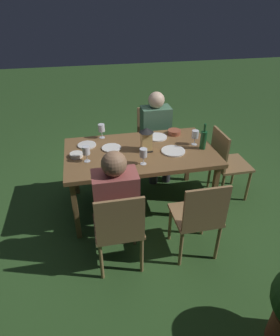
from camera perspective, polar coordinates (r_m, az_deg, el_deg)
ground_plane at (r=3.52m, az=0.00°, el=-7.23°), size 16.00×16.00×0.00m
dining_table at (r=3.14m, az=0.00°, el=2.58°), size 1.61×0.94×0.74m
chair_side_right_b at (r=2.52m, az=-4.20°, el=-11.69°), size 0.42×0.40×0.87m
person_in_rust at (r=2.57m, az=-4.95°, el=-6.27°), size 0.38×0.47×1.15m
chair_side_right_a at (r=2.67m, az=11.60°, el=-9.33°), size 0.42×0.40×0.87m
chair_head_near at (r=3.58m, az=16.79°, el=1.32°), size 0.40×0.42×0.87m
chair_side_left_a at (r=4.05m, az=2.57°, el=6.40°), size 0.42×0.40×0.87m
person_in_green at (r=3.82m, az=3.33°, el=7.23°), size 0.38×0.47×1.15m
lantern_centerpiece at (r=3.05m, az=1.26°, el=5.98°), size 0.15×0.15×0.27m
green_bottle_on_table at (r=3.18m, az=12.50°, el=5.57°), size 0.07×0.07×0.29m
wine_glass_a at (r=3.38m, az=-7.68°, el=7.80°), size 0.08×0.08×0.17m
wine_glass_b at (r=2.90m, az=-10.67°, el=3.34°), size 0.08×0.08×0.17m
wine_glass_c at (r=3.25m, az=10.93°, el=6.48°), size 0.08×0.08×0.17m
wine_glass_d at (r=2.81m, az=0.68°, el=2.89°), size 0.08×0.08×0.17m
plate_a at (r=3.27m, az=-10.53°, el=4.52°), size 0.20×0.20×0.01m
plate_b at (r=3.40m, az=3.39°, el=6.16°), size 0.24×0.24×0.01m
plate_c at (r=3.11m, az=6.62°, el=3.39°), size 0.26×0.26×0.01m
plate_d at (r=3.16m, az=-5.70°, el=4.00°), size 0.21×0.21×0.01m
bowl_olives at (r=3.50m, az=6.85°, el=7.14°), size 0.16×0.16×0.05m
bowl_bread at (r=3.05m, az=-12.56°, el=2.58°), size 0.13×0.13×0.04m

